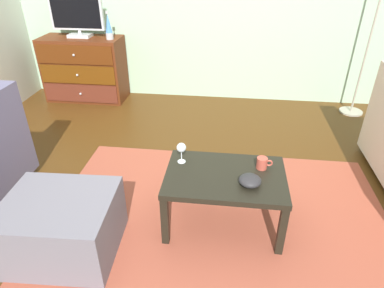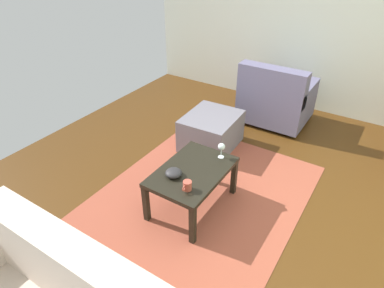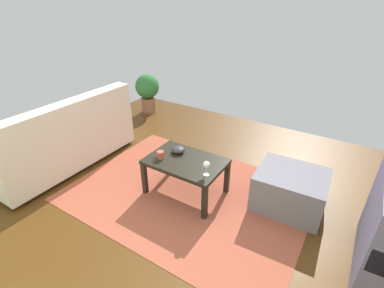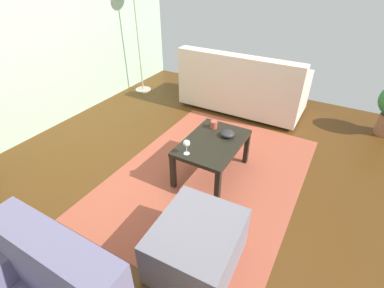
# 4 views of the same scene
# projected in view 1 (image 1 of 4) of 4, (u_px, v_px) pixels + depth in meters

# --- Properties ---
(ground_plane) EXTENTS (5.68, 5.10, 0.05)m
(ground_plane) POSITION_uv_depth(u_px,v_px,m) (195.00, 203.00, 2.77)
(ground_plane) COLOR #4E2E10
(area_rug) EXTENTS (2.60, 1.90, 0.01)m
(area_rug) POSITION_uv_depth(u_px,v_px,m) (218.00, 220.00, 2.56)
(area_rug) COLOR #9F4A36
(area_rug) RESTS_ON ground_plane
(dresser) EXTENTS (1.03, 0.49, 0.82)m
(dresser) POSITION_uv_depth(u_px,v_px,m) (85.00, 69.00, 4.44)
(dresser) COLOR #582611
(dresser) RESTS_ON ground_plane
(tv) EXTENTS (0.67, 0.18, 0.48)m
(tv) POSITION_uv_depth(u_px,v_px,m) (77.00, 16.00, 4.12)
(tv) COLOR silver
(tv) RESTS_ON dresser
(lava_lamp) EXTENTS (0.09, 0.09, 0.33)m
(lava_lamp) POSITION_uv_depth(u_px,v_px,m) (109.00, 27.00, 4.07)
(lava_lamp) COLOR #B7B7BC
(lava_lamp) RESTS_ON dresser
(coffee_table) EXTENTS (0.84, 0.57, 0.44)m
(coffee_table) POSITION_uv_depth(u_px,v_px,m) (225.00, 181.00, 2.36)
(coffee_table) COLOR black
(coffee_table) RESTS_ON ground_plane
(wine_glass) EXTENTS (0.07, 0.07, 0.16)m
(wine_glass) POSITION_uv_depth(u_px,v_px,m) (181.00, 148.00, 2.41)
(wine_glass) COLOR silver
(wine_glass) RESTS_ON coffee_table
(mug) EXTENTS (0.11, 0.08, 0.08)m
(mug) POSITION_uv_depth(u_px,v_px,m) (262.00, 163.00, 2.38)
(mug) COLOR #B94A3A
(mug) RESTS_ON coffee_table
(bowl_decorative) EXTENTS (0.15, 0.15, 0.07)m
(bowl_decorative) POSITION_uv_depth(u_px,v_px,m) (250.00, 180.00, 2.22)
(bowl_decorative) COLOR #2A282A
(bowl_decorative) RESTS_ON coffee_table
(ottoman) EXTENTS (0.73, 0.63, 0.42)m
(ottoman) POSITION_uv_depth(u_px,v_px,m) (62.00, 226.00, 2.22)
(ottoman) COLOR slate
(ottoman) RESTS_ON ground_plane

